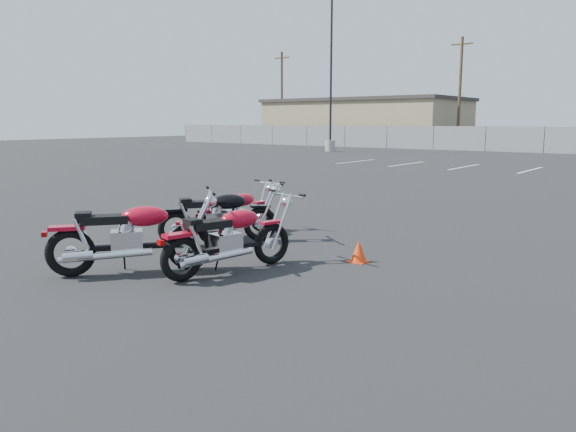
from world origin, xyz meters
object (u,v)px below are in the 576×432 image
Objects in this scene: motorcycle_second_black at (218,217)px; motorcycle_third_red at (130,236)px; motorcycle_rear_red at (229,239)px; motorcycle_front_red at (237,213)px.

motorcycle_second_black is 0.94× the size of motorcycle_third_red.
motorcycle_second_black is at bearing 99.96° from motorcycle_third_red.
motorcycle_third_red is 0.97× the size of motorcycle_rear_red.
motorcycle_rear_red reaches higher than motorcycle_second_black.
motorcycle_second_black is at bearing -75.82° from motorcycle_front_red.
motorcycle_third_red is at bearing -80.04° from motorcycle_second_black.
motorcycle_front_red is 2.87m from motorcycle_third_red.
motorcycle_second_black reaches higher than motorcycle_front_red.
motorcycle_third_red reaches higher than motorcycle_second_black.
motorcycle_rear_red is at bearing -49.90° from motorcycle_front_red.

